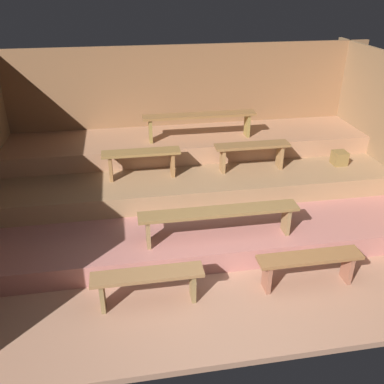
{
  "coord_description": "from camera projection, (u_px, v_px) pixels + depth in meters",
  "views": [
    {
      "loc": [
        -1.12,
        -3.23,
        3.46
      ],
      "look_at": [
        -0.21,
        2.06,
        0.65
      ],
      "focal_mm": 39.64,
      "sensor_mm": 36.0,
      "label": 1
    }
  ],
  "objects": [
    {
      "name": "ground",
      "position": [
        205.0,
        228.0,
        6.5
      ],
      "size": [
        6.97,
        5.11,
        0.08
      ],
      "primitive_type": "cube",
      "color": "#A6775D"
    },
    {
      "name": "bench_middle_left",
      "position": [
        141.0,
        157.0,
        6.46
      ],
      "size": [
        1.19,
        0.26,
        0.43
      ],
      "color": "olive",
      "rests_on": "platform_middle"
    },
    {
      "name": "bench_floor_right",
      "position": [
        309.0,
        263.0,
        5.12
      ],
      "size": [
        1.28,
        0.26,
        0.43
      ],
      "color": "#8E5F37",
      "rests_on": "ground"
    },
    {
      "name": "bench_lower_center",
      "position": [
        219.0,
        215.0,
        5.47
      ],
      "size": [
        2.09,
        0.26,
        0.43
      ],
      "color": "olive",
      "rests_on": "platform_lower"
    },
    {
      "name": "platform_upper",
      "position": [
        188.0,
        143.0,
        7.47
      ],
      "size": [
        6.17,
        1.22,
        0.3
      ],
      "primitive_type": "cube",
      "color": "#AC7958",
      "rests_on": "platform_middle"
    },
    {
      "name": "platform_middle",
      "position": [
        193.0,
        171.0,
        7.18
      ],
      "size": [
        6.17,
        2.21,
        0.3
      ],
      "primitive_type": "cube",
      "color": "#9F7853",
      "rests_on": "platform_lower"
    },
    {
      "name": "bench_floor_left",
      "position": [
        148.0,
        280.0,
        4.83
      ],
      "size": [
        1.28,
        0.26,
        0.43
      ],
      "color": "olive",
      "rests_on": "ground"
    },
    {
      "name": "platform_lower",
      "position": [
        199.0,
        202.0,
        6.84
      ],
      "size": [
        6.17,
        3.31,
        0.3
      ],
      "primitive_type": "cube",
      "color": "#B26E66",
      "rests_on": "ground"
    },
    {
      "name": "wooden_crate_middle",
      "position": [
        339.0,
        158.0,
        7.0
      ],
      "size": [
        0.22,
        0.22,
        0.22
      ],
      "primitive_type": "cube",
      "color": "olive",
      "rests_on": "platform_middle"
    },
    {
      "name": "bench_middle_right",
      "position": [
        252.0,
        150.0,
        6.72
      ],
      "size": [
        1.19,
        0.26,
        0.43
      ],
      "color": "olive",
      "rests_on": "platform_middle"
    },
    {
      "name": "bench_upper_center",
      "position": [
        200.0,
        119.0,
        7.1
      ],
      "size": [
        1.91,
        0.26,
        0.43
      ],
      "color": "olive",
      "rests_on": "platform_upper"
    },
    {
      "name": "wall_back",
      "position": [
        183.0,
        110.0,
        7.84
      ],
      "size": [
        6.97,
        0.06,
        2.33
      ],
      "primitive_type": "cube",
      "color": "#8B5F3D",
      "rests_on": "ground"
    }
  ]
}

